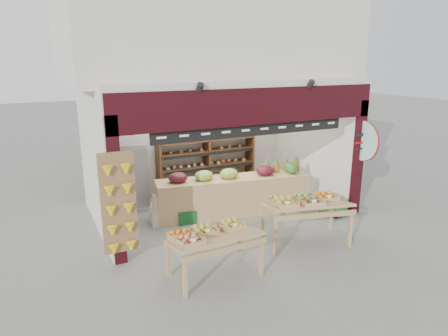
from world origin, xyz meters
TOP-DOWN VIEW (x-y plane):
  - ground at (0.00, 0.00)m, footprint 60.00×60.00m
  - shop_structure at (0.00, 1.61)m, footprint 6.36×5.12m
  - banana_board at (-2.73, -1.17)m, footprint 0.60×0.15m
  - gift_sign at (2.75, -1.15)m, footprint 0.04×0.93m
  - back_shelving at (0.28, 1.97)m, footprint 2.75×0.45m
  - refrigerator at (-1.82, 1.54)m, footprint 0.74×0.74m
  - cardboard_stack at (-1.32, 0.29)m, footprint 1.00×0.73m
  - mid_counter at (0.13, 0.15)m, footprint 3.62×1.30m
  - display_table_left at (-1.53, -2.16)m, footprint 1.51×0.87m
  - display_table_right at (0.69, -1.75)m, footprint 1.81×1.29m
  - watermelon_pile at (2.19, -0.92)m, footprint 0.72×0.69m

SIDE VIEW (x-z plane):
  - ground at x=0.00m, z-range 0.00..0.00m
  - watermelon_pile at x=2.19m, z-range -0.07..0.46m
  - cardboard_stack at x=-1.32m, z-range -0.09..0.58m
  - mid_counter at x=0.13m, z-range -0.07..1.04m
  - display_table_left at x=-1.53m, z-range 0.24..1.20m
  - display_table_right at x=0.69m, z-range 0.29..1.33m
  - refrigerator at x=-1.82m, z-range 0.00..1.62m
  - back_shelving at x=0.28m, z-range 0.22..1.94m
  - banana_board at x=-2.73m, z-range 0.22..2.02m
  - gift_sign at x=2.75m, z-range 1.29..2.21m
  - shop_structure at x=0.00m, z-range 1.22..6.62m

